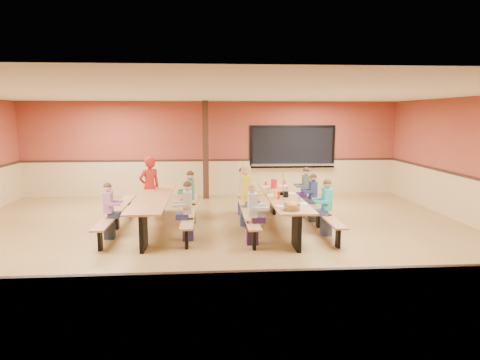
{
  "coord_description": "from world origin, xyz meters",
  "views": [
    {
      "loc": [
        -0.09,
        -8.71,
        2.58
      ],
      "look_at": [
        0.58,
        0.59,
        1.15
      ],
      "focal_mm": 32.0,
      "sensor_mm": 36.0,
      "label": 1
    }
  ],
  "objects": [
    {
      "name": "ground",
      "position": [
        0.0,
        0.0,
        0.0
      ],
      "size": [
        12.0,
        12.0,
        0.0
      ],
      "primitive_type": "plane",
      "color": "olive",
      "rests_on": "ground"
    },
    {
      "name": "room_envelope",
      "position": [
        0.0,
        0.0,
        0.69
      ],
      "size": [
        12.04,
        10.04,
        3.02
      ],
      "color": "#963D2B",
      "rests_on": "ground"
    },
    {
      "name": "kitchen_pass_through",
      "position": [
        2.6,
        4.96,
        1.49
      ],
      "size": [
        2.78,
        0.28,
        1.38
      ],
      "color": "black",
      "rests_on": "ground"
    },
    {
      "name": "structural_post",
      "position": [
        -0.2,
        4.4,
        1.5
      ],
      "size": [
        0.18,
        0.18,
        3.0
      ],
      "primitive_type": "cube",
      "color": "black",
      "rests_on": "ground"
    },
    {
      "name": "cafeteria_table_main",
      "position": [
        1.58,
        0.77,
        0.53
      ],
      "size": [
        1.91,
        3.7,
        0.74
      ],
      "color": "#AC7644",
      "rests_on": "ground"
    },
    {
      "name": "cafeteria_table_second",
      "position": [
        -1.37,
        0.93,
        0.53
      ],
      "size": [
        1.91,
        3.7,
        0.74
      ],
      "color": "#AC7644",
      "rests_on": "ground"
    },
    {
      "name": "seated_child_white_left",
      "position": [
        0.75,
        -0.44,
        0.62
      ],
      "size": [
        0.38,
        0.31,
        1.23
      ],
      "primitive_type": null,
      "color": "silver",
      "rests_on": "ground"
    },
    {
      "name": "seated_adult_yellow",
      "position": [
        0.75,
        1.05,
        0.71
      ],
      "size": [
        0.47,
        0.39,
        1.42
      ],
      "primitive_type": null,
      "color": "gold",
      "rests_on": "ground"
    },
    {
      "name": "seated_child_grey_left",
      "position": [
        0.75,
        2.18,
        0.6
      ],
      "size": [
        0.37,
        0.3,
        1.21
      ],
      "primitive_type": null,
      "color": "#AFAFAF",
      "rests_on": "ground"
    },
    {
      "name": "seated_child_teal_right",
      "position": [
        2.4,
        0.08,
        0.6
      ],
      "size": [
        0.37,
        0.3,
        1.2
      ],
      "primitive_type": null,
      "color": "teal",
      "rests_on": "ground"
    },
    {
      "name": "seated_child_navy_right",
      "position": [
        2.4,
        1.31,
        0.58
      ],
      "size": [
        0.34,
        0.28,
        1.16
      ],
      "primitive_type": null,
      "color": "navy",
      "rests_on": "ground"
    },
    {
      "name": "seated_child_char_right",
      "position": [
        2.4,
        2.08,
        0.6
      ],
      "size": [
        0.37,
        0.3,
        1.2
      ],
      "primitive_type": null,
      "color": "#4C5257",
      "rests_on": "ground"
    },
    {
      "name": "seated_child_purple_sec",
      "position": [
        -2.2,
        0.16,
        0.59
      ],
      "size": [
        0.35,
        0.29,
        1.17
      ],
      "primitive_type": null,
      "color": "#9E608F",
      "rests_on": "ground"
    },
    {
      "name": "seated_child_green_sec",
      "position": [
        -0.55,
        1.38,
        0.62
      ],
      "size": [
        0.38,
        0.31,
        1.24
      ],
      "primitive_type": null,
      "color": "#347156",
      "rests_on": "ground"
    },
    {
      "name": "seated_child_tan_sec",
      "position": [
        -0.55,
        -0.06,
        0.61
      ],
      "size": [
        0.37,
        0.3,
        1.21
      ],
      "primitive_type": null,
      "color": "#B2A292",
      "rests_on": "ground"
    },
    {
      "name": "standing_woman",
      "position": [
        -1.6,
        2.02,
        0.77
      ],
      "size": [
        0.67,
        0.62,
        1.54
      ],
      "primitive_type": "imported",
      "rotation": [
        0.0,
        0.0,
        3.72
      ],
      "color": "#A61F13",
      "rests_on": "ground"
    },
    {
      "name": "punch_pitcher",
      "position": [
        1.53,
        1.85,
        0.85
      ],
      "size": [
        0.16,
        0.16,
        0.22
      ],
      "primitive_type": "cylinder",
      "color": "red",
      "rests_on": "cafeteria_table_main"
    },
    {
      "name": "chip_bowl",
      "position": [
        1.5,
        -0.68,
        0.81
      ],
      "size": [
        0.32,
        0.32,
        0.15
      ],
      "primitive_type": null,
      "color": "orange",
      "rests_on": "cafeteria_table_main"
    },
    {
      "name": "napkin_dispenser",
      "position": [
        1.62,
        0.65,
        0.8
      ],
      "size": [
        0.1,
        0.14,
        0.13
      ],
      "primitive_type": "cube",
      "color": "black",
      "rests_on": "cafeteria_table_main"
    },
    {
      "name": "condiment_mustard",
      "position": [
        1.36,
        0.53,
        0.82
      ],
      "size": [
        0.06,
        0.06,
        0.17
      ],
      "primitive_type": "cylinder",
      "color": "yellow",
      "rests_on": "cafeteria_table_main"
    },
    {
      "name": "condiment_ketchup",
      "position": [
        1.42,
        0.4,
        0.82
      ],
      "size": [
        0.06,
        0.06,
        0.17
      ],
      "primitive_type": "cylinder",
      "color": "#B2140F",
      "rests_on": "cafeteria_table_main"
    },
    {
      "name": "table_paddle",
      "position": [
        1.61,
        0.95,
        0.88
      ],
      "size": [
        0.16,
        0.16,
        0.56
      ],
      "color": "black",
      "rests_on": "cafeteria_table_main"
    },
    {
      "name": "place_settings",
      "position": [
        1.58,
        0.77,
        0.8
      ],
      "size": [
        0.65,
        3.3,
        0.11
      ],
      "primitive_type": null,
      "color": "beige",
      "rests_on": "cafeteria_table_main"
    }
  ]
}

